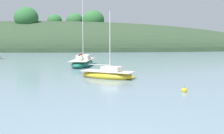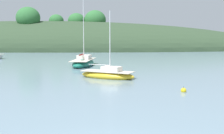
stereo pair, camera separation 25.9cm
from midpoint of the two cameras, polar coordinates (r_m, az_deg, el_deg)
The scene contains 4 objects.
far_shoreline_hill at distance 94.01m, azimuth -14.74°, elevation 3.55°, with size 150.00×36.00×21.66m.
sailboat_grey_yawl at distance 30.04m, azimuth -0.61°, elevation -1.53°, with size 6.43×4.44×7.27m.
sailboat_blue_center at distance 42.00m, azimuth -5.61°, elevation 0.87°, with size 3.54×8.23×10.50m.
mooring_buoy_outer at distance 23.54m, azimuth 14.52°, elevation -4.60°, with size 0.44×0.44×0.54m.
Camera 2 is at (0.44, -9.54, 4.57)m, focal length 45.40 mm.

